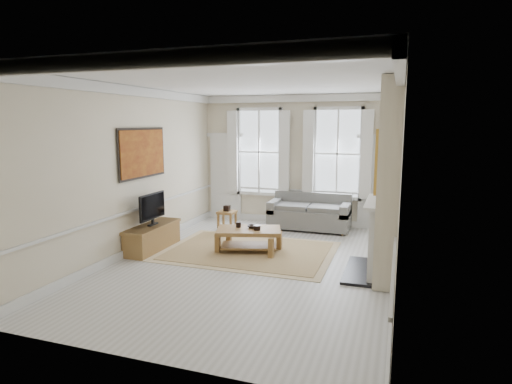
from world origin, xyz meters
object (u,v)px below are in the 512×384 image
(coffee_table, at_px, (249,233))
(tv_stand, at_px, (153,237))
(sofa, at_px, (310,214))
(side_table, at_px, (227,215))

(coffee_table, distance_m, tv_stand, 2.06)
(sofa, xyz_separation_m, side_table, (-1.92, -0.89, 0.03))
(sofa, height_order, tv_stand, sofa)
(side_table, height_order, coffee_table, side_table)
(coffee_table, bearing_deg, sofa, 54.38)
(coffee_table, bearing_deg, tv_stand, 177.55)
(side_table, distance_m, coffee_table, 1.86)
(side_table, height_order, tv_stand, tv_stand)
(side_table, relative_size, tv_stand, 0.34)
(sofa, xyz_separation_m, tv_stand, (-2.80, -2.90, -0.10))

